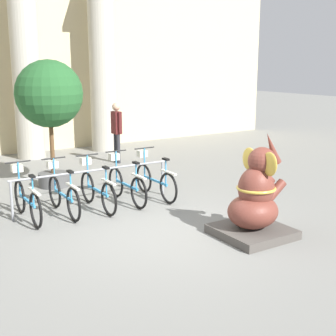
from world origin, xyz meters
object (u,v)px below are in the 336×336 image
(bicycle_1, at_px, (63,194))
(bicycle_3, at_px, (126,183))
(bicycle_4, at_px, (155,179))
(potted_tree, at_px, (49,98))
(bicycle_0, at_px, (26,199))
(bicycle_2, at_px, (97,189))
(person_pedestrian, at_px, (117,127))
(elephant_statue, at_px, (255,201))

(bicycle_1, distance_m, bicycle_3, 1.38)
(bicycle_1, relative_size, bicycle_4, 1.00)
(potted_tree, bearing_deg, bicycle_3, -67.65)
(bicycle_0, height_order, bicycle_2, same)
(person_pedestrian, bearing_deg, bicycle_1, -128.88)
(bicycle_0, distance_m, potted_tree, 2.93)
(bicycle_3, height_order, bicycle_4, same)
(person_pedestrian, bearing_deg, potted_tree, -146.86)
(bicycle_1, height_order, potted_tree, potted_tree)
(bicycle_3, height_order, elephant_statue, elephant_statue)
(bicycle_2, height_order, elephant_statue, elephant_statue)
(bicycle_0, bearing_deg, person_pedestrian, 45.03)
(bicycle_4, bearing_deg, elephant_statue, -85.21)
(bicycle_0, bearing_deg, bicycle_4, -0.02)
(bicycle_1, bearing_deg, bicycle_2, -3.49)
(bicycle_3, distance_m, bicycle_4, 0.69)
(bicycle_0, relative_size, bicycle_2, 1.00)
(person_pedestrian, bearing_deg, bicycle_4, -103.98)
(bicycle_0, height_order, person_pedestrian, person_pedestrian)
(bicycle_4, distance_m, person_pedestrian, 3.83)
(potted_tree, bearing_deg, bicycle_0, -120.45)
(bicycle_1, xyz_separation_m, potted_tree, (0.53, 2.09, 1.67))
(bicycle_1, relative_size, bicycle_2, 1.00)
(elephant_statue, bearing_deg, bicycle_0, 136.15)
(bicycle_0, distance_m, bicycle_3, 2.06)
(bicycle_4, bearing_deg, bicycle_3, 178.99)
(bicycle_2, bearing_deg, elephant_statue, -60.08)
(bicycle_3, bearing_deg, bicycle_1, -178.53)
(bicycle_0, xyz_separation_m, bicycle_1, (0.69, -0.02, 0.00))
(bicycle_4, relative_size, potted_tree, 0.57)
(potted_tree, bearing_deg, bicycle_2, -85.75)
(bicycle_1, height_order, bicycle_4, same)
(bicycle_2, xyz_separation_m, person_pedestrian, (2.29, 3.73, 0.65))
(bicycle_4, bearing_deg, bicycle_1, -179.36)
(bicycle_3, bearing_deg, bicycle_4, -1.01)
(bicycle_0, distance_m, elephant_statue, 4.15)
(elephant_statue, xyz_separation_m, potted_tree, (-1.77, 4.94, 1.47))
(person_pedestrian, bearing_deg, bicycle_0, -134.97)
(bicycle_2, relative_size, bicycle_4, 1.00)
(bicycle_3, relative_size, person_pedestrian, 0.97)
(bicycle_4, distance_m, elephant_statue, 2.89)
(bicycle_3, relative_size, bicycle_4, 1.00)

